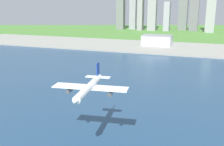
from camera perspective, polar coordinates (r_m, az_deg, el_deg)
ground_plane at (r=304.24m, az=5.18°, el=-0.08°), size 2400.00×2400.00×0.00m
water_bay at (r=248.99m, az=1.58°, el=-3.37°), size 840.00×360.00×0.15m
industrial_pier at (r=486.44m, az=11.04°, el=5.42°), size 840.00×140.00×2.50m
airplane_landing at (r=138.96m, az=-4.97°, el=-3.16°), size 41.21×44.35×13.09m
warehouse_main at (r=501.71m, az=9.68°, el=6.98°), size 54.16×34.23×18.76m
distant_skyline at (r=812.14m, az=11.01°, el=13.30°), size 285.79×72.89×154.27m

